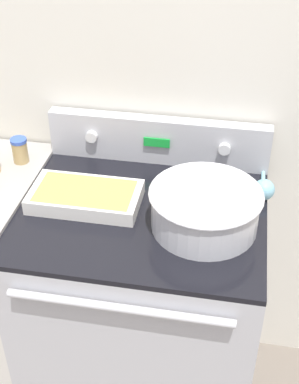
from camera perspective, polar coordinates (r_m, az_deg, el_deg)
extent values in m
cube|color=silver|center=(1.81, 1.34, 12.85)|extent=(8.00, 0.05, 2.50)
cube|color=#BCBCC1|center=(1.99, -0.67, -12.91)|extent=(0.77, 0.64, 0.92)
cube|color=black|center=(1.67, -0.77, -2.17)|extent=(0.77, 0.64, 0.02)
cylinder|color=silver|center=(1.47, -3.31, -12.25)|extent=(0.63, 0.02, 0.02)
cube|color=#BCBCC1|center=(1.86, 0.94, 5.56)|extent=(0.77, 0.05, 0.17)
cylinder|color=white|center=(1.87, -6.23, 5.87)|extent=(0.04, 0.02, 0.04)
cylinder|color=white|center=(1.81, 7.99, 4.56)|extent=(0.04, 0.02, 0.04)
cube|color=green|center=(1.83, 0.78, 5.30)|extent=(0.09, 0.01, 0.03)
cylinder|color=silver|center=(1.57, 5.93, -1.87)|extent=(0.31, 0.31, 0.12)
torus|color=silver|center=(1.54, 6.05, -0.17)|extent=(0.33, 0.33, 0.01)
cylinder|color=beige|center=(1.54, 6.03, -0.56)|extent=(0.29, 0.29, 0.02)
cube|color=silver|center=(1.69, -6.84, -0.52)|extent=(0.34, 0.19, 0.05)
cube|color=#B2894C|center=(1.68, -6.87, -0.23)|extent=(0.30, 0.17, 0.03)
cylinder|color=#7AB2C6|center=(1.84, 12.03, 1.60)|extent=(0.01, 0.23, 0.01)
sphere|color=#7AB2C6|center=(1.73, 12.11, 0.25)|extent=(0.07, 0.07, 0.07)
cylinder|color=tan|center=(1.91, -13.63, 4.19)|extent=(0.05, 0.05, 0.08)
cylinder|color=#3856B7|center=(1.88, -13.82, 5.36)|extent=(0.06, 0.06, 0.01)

